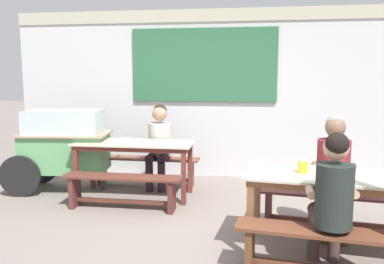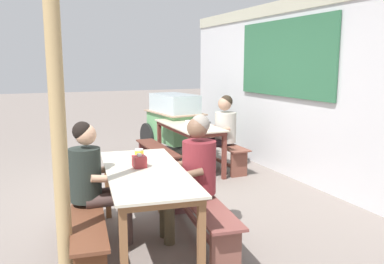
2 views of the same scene
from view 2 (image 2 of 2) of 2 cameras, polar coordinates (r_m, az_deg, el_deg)
name	(u,v)px [view 2 (image 2 of 2)]	position (r m, az deg, el deg)	size (l,w,h in m)	color
ground_plane	(136,199)	(5.40, -7.91, -9.42)	(40.00, 40.00, 0.00)	slate
backdrop_wall	(299,85)	(6.26, 14.91, 6.41)	(6.95, 0.23, 2.72)	silver
dining_table_far	(189,129)	(6.62, -0.43, 0.36)	(1.63, 0.67, 0.76)	#BDAE96
dining_table_near	(146,178)	(3.89, -6.62, -6.45)	(1.88, 0.95, 0.76)	beige
bench_far_back	(219,150)	(6.92, 3.83, -2.61)	(1.64, 0.32, 0.43)	brown
bench_far_front	(157,156)	(6.51, -4.95, -3.37)	(1.51, 0.30, 0.43)	#542B21
bench_near_back	(201,211)	(4.14, 1.24, -11.15)	(1.70, 0.52, 0.43)	brown
bench_near_front	(88,222)	(3.97, -14.61, -12.27)	(1.84, 0.51, 0.43)	brown
food_cart	(174,119)	(7.68, -2.60, 1.81)	(1.68, 0.91, 1.18)	#5FA164
person_right_near_table	(193,169)	(4.04, 0.20, -5.34)	(0.48, 0.57, 1.27)	#463C29
person_center_facing	(222,128)	(6.61, 4.35, 0.63)	(0.46, 0.55, 1.25)	black
person_near_front	(94,177)	(3.98, -13.75, -6.29)	(0.41, 0.57, 1.24)	#4A3734
tissue_box	(139,161)	(3.97, -7.50, -4.17)	(0.13, 0.12, 0.14)	maroon
condiment_jar	(139,155)	(4.21, -7.52, -3.28)	(0.09, 0.09, 0.13)	yellow
soup_bowl	(189,122)	(6.77, -0.39, 1.46)	(0.15, 0.15, 0.05)	silver
wooden_support_post	(59,141)	(3.22, -18.38, -1.23)	(0.12, 0.12, 2.37)	tan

